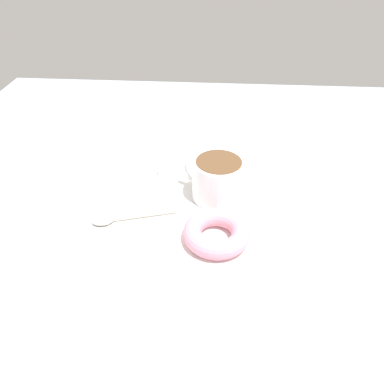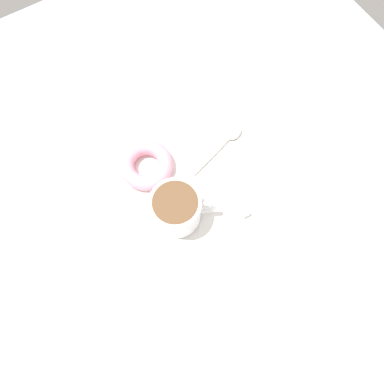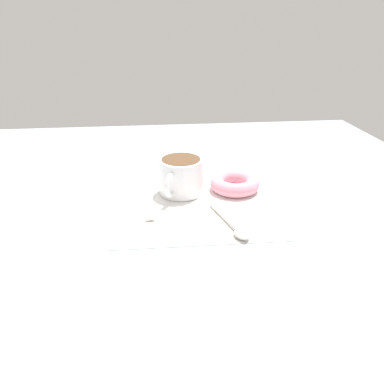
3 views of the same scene
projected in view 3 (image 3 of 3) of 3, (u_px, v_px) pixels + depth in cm
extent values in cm
cube|color=#99A8B7|center=(199.00, 205.00, 76.58)|extent=(120.00, 120.00, 2.00)
cube|color=white|center=(192.00, 202.00, 75.36)|extent=(32.50, 32.50, 0.30)
cylinder|color=white|center=(181.00, 176.00, 77.60)|extent=(9.15, 9.15, 7.37)
cylinder|color=brown|center=(181.00, 160.00, 76.13)|extent=(7.95, 7.95, 0.60)
torus|color=white|center=(171.00, 185.00, 73.40)|extent=(3.12, 4.87, 5.02)
torus|color=pink|center=(235.00, 183.00, 79.66)|extent=(10.54, 10.54, 2.97)
ellipsoid|color=#B7B2A8|center=(242.00, 234.00, 62.83)|extent=(3.31, 4.13, 0.90)
cylinder|color=#B7B2A8|center=(223.00, 217.00, 68.62)|extent=(3.73, 11.08, 0.56)
cube|color=white|center=(151.00, 216.00, 68.30)|extent=(1.41, 1.41, 1.41)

